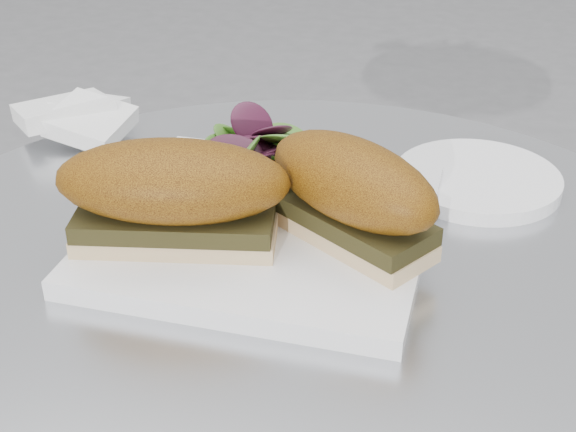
{
  "coord_description": "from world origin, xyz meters",
  "views": [
    {
      "loc": [
        0.11,
        -0.47,
        1.07
      ],
      "look_at": [
        -0.01,
        0.03,
        0.77
      ],
      "focal_mm": 50.0,
      "sensor_mm": 36.0,
      "label": 1
    }
  ],
  "objects_px": {
    "sandwich_left": "(173,192)",
    "saucer": "(478,179)",
    "plate": "(267,226)",
    "sandwich_right": "(352,191)"
  },
  "relations": [
    {
      "from": "sandwich_left",
      "to": "saucer",
      "type": "bearing_deg",
      "value": 28.42
    },
    {
      "from": "sandwich_left",
      "to": "plate",
      "type": "bearing_deg",
      "value": 30.81
    },
    {
      "from": "sandwich_left",
      "to": "saucer",
      "type": "height_order",
      "value": "sandwich_left"
    },
    {
      "from": "sandwich_left",
      "to": "saucer",
      "type": "distance_m",
      "value": 0.28
    },
    {
      "from": "sandwich_right",
      "to": "saucer",
      "type": "distance_m",
      "value": 0.18
    },
    {
      "from": "sandwich_left",
      "to": "sandwich_right",
      "type": "distance_m",
      "value": 0.13
    },
    {
      "from": "plate",
      "to": "sandwich_right",
      "type": "distance_m",
      "value": 0.09
    },
    {
      "from": "plate",
      "to": "sandwich_right",
      "type": "height_order",
      "value": "sandwich_right"
    },
    {
      "from": "sandwich_left",
      "to": "sandwich_right",
      "type": "relative_size",
      "value": 1.12
    },
    {
      "from": "sandwich_right",
      "to": "plate",
      "type": "bearing_deg",
      "value": -160.28
    }
  ]
}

